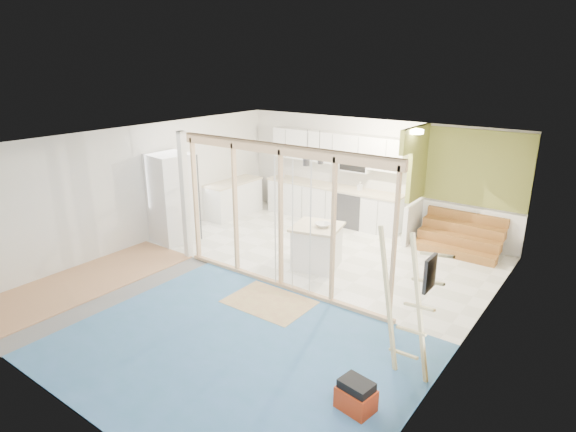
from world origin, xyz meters
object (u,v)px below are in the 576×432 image
Objects in this scene: fridge at (172,198)px; toolbox at (356,397)px; island at (317,247)px; ladder at (407,305)px.

toolbox is at bearing -14.41° from fridge.
island is 0.56× the size of ladder.
toolbox is 0.24× the size of ladder.
fridge is 1.04× the size of ladder.
fridge is at bearing 177.42° from island.
island is 2.31× the size of toolbox.
ladder is at bearing -5.28° from fridge.
fridge is 6.29m from ladder.
ladder is (0.13, 1.03, 0.79)m from toolbox.
fridge reaches higher than toolbox.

